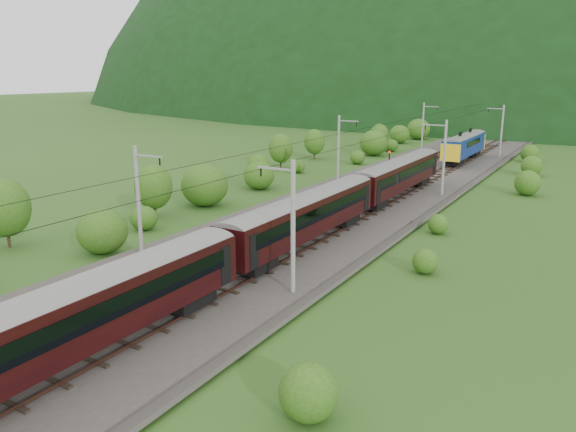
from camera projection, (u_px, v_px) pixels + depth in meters
The scene contains 15 objects.
ground at pixel (212, 278), 36.93m from camera, with size 600.00×600.00×0.00m, color #2C4F18.
railbed at pixel (289, 238), 45.23m from camera, with size 14.00×220.00×0.30m, color #38332D.
track_left at pixel (264, 231), 46.36m from camera, with size 2.40×220.00×0.27m.
track_right at pixel (315, 240), 43.99m from camera, with size 2.40×220.00×0.27m.
catenary_left at pixel (339, 148), 65.50m from camera, with size 2.54×192.28×8.00m.
catenary_right at pixel (443, 156), 59.47m from camera, with size 2.54×192.28×8.00m.
overhead_wires at pixel (289, 152), 43.50m from camera, with size 4.83×198.00×0.03m.
mountain_main at pixel (569, 102), 253.68m from camera, with size 504.00×360.00×244.00m, color black.
mountain_ridge at pixel (360, 94), 346.18m from camera, with size 336.00×280.00×132.00m, color black.
train at pixel (306, 209), 42.01m from camera, with size 2.65×107.01×4.59m.
hazard_post_near at pixel (460, 148), 91.93m from camera, with size 0.15×0.15×1.39m, color red.
hazard_post_far at pixel (390, 185), 62.27m from camera, with size 0.15×0.15×1.43m, color red.
signal at pixel (389, 158), 76.37m from camera, with size 0.27×0.27×2.42m.
vegetation_left at pixel (182, 188), 54.07m from camera, with size 12.01×146.37×6.41m.
vegetation_right at pixel (495, 199), 54.77m from camera, with size 6.32×107.93×2.49m.
Camera 1 is at (22.03, -27.35, 13.14)m, focal length 35.00 mm.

